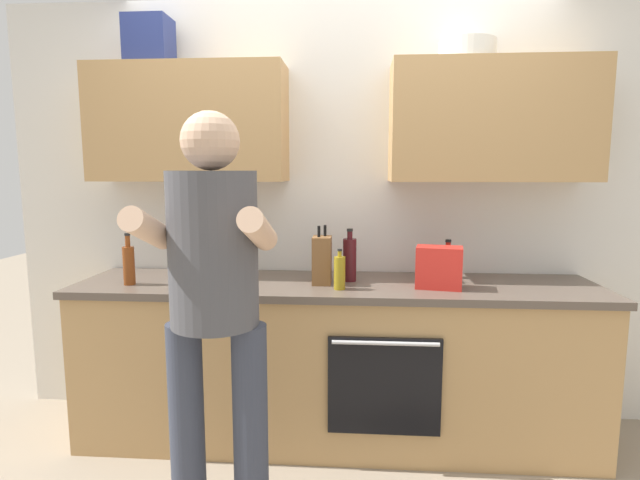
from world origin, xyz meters
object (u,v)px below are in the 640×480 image
bottle_wine (350,259)px  cup_tea (180,271)px  bottle_syrup (212,252)px  bottle_vinegar (129,264)px  person_standing (214,297)px  bottle_hotsauce (448,262)px  bottle_oil (340,272)px  knife_block (322,260)px  grocery_bag_crisps (439,267)px

bottle_wine → cup_tea: 0.95m
bottle_syrup → cup_tea: bearing=-122.9°
bottle_vinegar → cup_tea: (0.23, 0.13, -0.06)m
person_standing → cup_tea: size_ratio=17.60×
bottle_hotsauce → cup_tea: bearing=-173.6°
person_standing → cup_tea: bearing=117.5°
bottle_vinegar → bottle_oil: bottle_vinegar is taller
bottle_syrup → bottle_oil: (0.77, -0.36, -0.04)m
knife_block → grocery_bag_crisps: knife_block is taller
bottle_hotsauce → knife_block: 0.74m
bottle_vinegar → grocery_bag_crisps: size_ratio=1.19×
bottle_syrup → bottle_oil: bottle_syrup is taller
bottle_vinegar → bottle_wine: bottle_wine is taller
person_standing → bottle_hotsauce: person_standing is taller
bottle_wine → grocery_bag_crisps: bearing=-16.1°
bottle_vinegar → bottle_oil: (1.13, -0.03, -0.02)m
person_standing → bottle_hotsauce: (1.07, 1.01, -0.04)m
knife_block → person_standing: bearing=-114.0°
bottle_syrup → knife_block: (0.67, -0.23, 0.00)m
bottle_vinegar → knife_block: (1.03, 0.10, 0.02)m
bottle_vinegar → bottle_wine: (1.18, 0.18, 0.01)m
person_standing → knife_block: person_standing is taller
knife_block → grocery_bag_crisps: (0.62, -0.06, -0.02)m
bottle_hotsauce → bottle_vinegar: (-1.74, -0.30, 0.02)m
person_standing → bottle_syrup: (-0.31, 1.04, -0.00)m
cup_tea → grocery_bag_crisps: grocery_bag_crisps is taller
bottle_hotsauce → bottle_wine: (-0.56, -0.13, 0.03)m
bottle_oil → bottle_syrup: bearing=155.3°
bottle_syrup → bottle_wine: size_ratio=1.05×
bottle_oil → bottle_hotsauce: bearing=28.5°
cup_tea → knife_block: bearing=-2.4°
bottle_oil → knife_block: size_ratio=0.67×
bottle_oil → cup_tea: bearing=169.9°
person_standing → bottle_hotsauce: bearing=43.5°
bottle_vinegar → knife_block: size_ratio=0.88×
bottle_oil → cup_tea: size_ratio=2.16×
person_standing → bottle_hotsauce: size_ratio=7.83×
knife_block → cup_tea: bearing=177.6°
person_standing → grocery_bag_crisps: bearing=37.6°
person_standing → bottle_wine: 1.02m
bottle_oil → grocery_bag_crisps: (0.52, 0.07, 0.02)m
bottle_oil → bottle_wine: 0.21m
bottle_hotsauce → grocery_bag_crisps: bottle_hotsauce is taller
grocery_bag_crisps → cup_tea: bearing=176.3°
bottle_wine → cup_tea: size_ratio=2.99×
bottle_hotsauce → bottle_oil: size_ratio=1.04×
bottle_vinegar → bottle_syrup: bearing=42.5°
person_standing → bottle_oil: size_ratio=8.15×
bottle_syrup → grocery_bag_crisps: bottle_syrup is taller
bottle_hotsauce → bottle_oil: 0.69m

